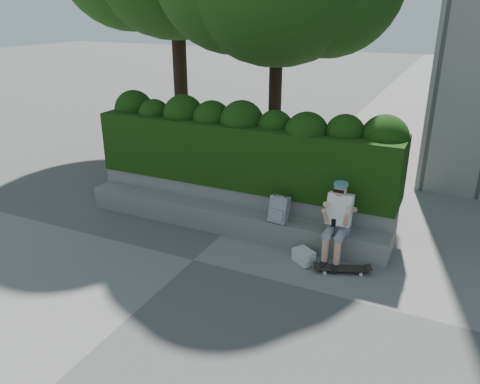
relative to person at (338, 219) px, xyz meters
The scene contains 8 objects.
ground 2.51m from the person, 153.55° to the right, with size 80.00×80.00×0.00m, color slate.
bench_ledge 2.22m from the person, behind, with size 6.00×0.45×0.45m, color gray.
planter_wall 2.28m from the person, 163.01° to the left, with size 6.00×0.50×0.75m, color gray.
hedge 2.40m from the person, 157.69° to the left, with size 6.00×1.00×1.20m, color black.
person is the anchor object (origin of this frame).
skateboard 0.81m from the person, 59.42° to the right, with size 0.84×0.48×0.09m.
backpack_plaid 1.07m from the person, behind, with size 0.32×0.17×0.47m, color #B3B2B7.
backpack_ground 0.85m from the person, 143.80° to the right, with size 0.34×0.24×0.22m, color beige.
Camera 1 is at (3.67, -5.91, 4.00)m, focal length 35.00 mm.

